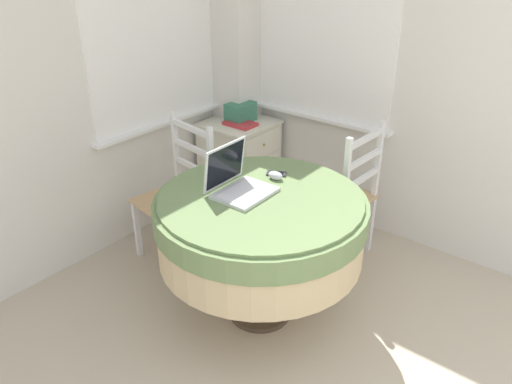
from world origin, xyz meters
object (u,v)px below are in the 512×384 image
(round_dining_table, at_px, (260,223))
(dining_chair_near_right_window, at_px, (342,197))
(dining_chair_near_back_window, at_px, (179,197))
(book_on_cabinet, at_px, (240,124))
(cell_phone, at_px, (277,174))
(corner_cabinet, at_px, (240,162))
(laptop, at_px, (238,183))
(computer_mouse, at_px, (275,175))
(storage_box, at_px, (241,112))

(round_dining_table, relative_size, dining_chair_near_right_window, 1.18)
(dining_chair_near_back_window, height_order, book_on_cabinet, dining_chair_near_back_window)
(cell_phone, bearing_deg, corner_cabinet, 50.80)
(laptop, xyz_separation_m, cell_phone, (0.30, -0.03, -0.05))
(round_dining_table, xyz_separation_m, book_on_cabinet, (0.96, 0.95, 0.08))
(computer_mouse, relative_size, corner_cabinet, 0.13)
(dining_chair_near_right_window, bearing_deg, corner_cabinet, 79.01)
(laptop, distance_m, cell_phone, 0.31)
(dining_chair_near_right_window, bearing_deg, storage_box, 77.62)
(laptop, height_order, computer_mouse, laptop)
(laptop, distance_m, corner_cabinet, 1.44)
(computer_mouse, bearing_deg, laptop, 166.27)
(computer_mouse, relative_size, cell_phone, 0.70)
(laptop, xyz_separation_m, book_on_cabinet, (0.99, 0.82, -0.13))
(dining_chair_near_back_window, bearing_deg, cell_phone, -79.83)
(dining_chair_near_right_window, xyz_separation_m, corner_cabinet, (0.20, 1.05, -0.11))
(laptop, xyz_separation_m, dining_chair_near_back_window, (0.18, 0.67, -0.37))
(computer_mouse, relative_size, storage_box, 0.40)
(laptop, xyz_separation_m, storage_box, (1.07, 0.88, -0.07))
(cell_phone, relative_size, storage_box, 0.57)
(corner_cabinet, relative_size, storage_box, 3.12)
(book_on_cabinet, bearing_deg, dining_chair_near_right_window, -98.88)
(round_dining_table, xyz_separation_m, storage_box, (1.04, 1.01, 0.14))
(cell_phone, bearing_deg, storage_box, 49.99)
(corner_cabinet, height_order, book_on_cabinet, book_on_cabinet)
(round_dining_table, distance_m, storage_box, 1.46)
(storage_box, bearing_deg, round_dining_table, -135.74)
(cell_phone, relative_size, corner_cabinet, 0.18)
(cell_phone, bearing_deg, dining_chair_near_right_window, -14.83)
(round_dining_table, bearing_deg, laptop, 103.76)
(corner_cabinet, bearing_deg, round_dining_table, -135.18)
(dining_chair_near_back_window, bearing_deg, laptop, -104.79)
(corner_cabinet, relative_size, book_on_cabinet, 2.87)
(book_on_cabinet, bearing_deg, corner_cabinet, 47.76)
(round_dining_table, distance_m, dining_chair_near_back_window, 0.82)
(dining_chair_near_back_window, distance_m, corner_cabinet, 0.90)
(computer_mouse, height_order, cell_phone, computer_mouse)
(storage_box, relative_size, book_on_cabinet, 0.92)
(round_dining_table, relative_size, computer_mouse, 12.84)
(dining_chair_near_right_window, bearing_deg, round_dining_table, 176.82)
(computer_mouse, distance_m, dining_chair_near_back_window, 0.81)
(laptop, bearing_deg, dining_chair_near_back_window, 75.21)
(round_dining_table, xyz_separation_m, cell_phone, (0.27, 0.10, 0.16))
(cell_phone, height_order, corner_cabinet, cell_phone)
(round_dining_table, bearing_deg, book_on_cabinet, 44.67)
(round_dining_table, relative_size, corner_cabinet, 1.66)
(round_dining_table, distance_m, corner_cabinet, 1.45)
(laptop, bearing_deg, round_dining_table, -76.24)
(round_dining_table, height_order, storage_box, storage_box)
(round_dining_table, bearing_deg, storage_box, 44.26)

